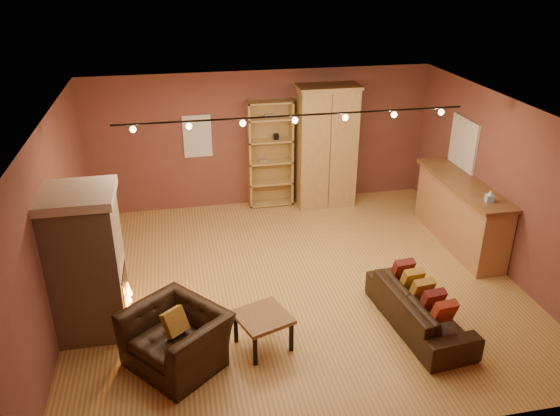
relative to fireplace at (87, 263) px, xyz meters
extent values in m
plane|color=#A57A3A|center=(3.04, 0.60, -1.06)|extent=(7.00, 7.00, 0.00)
plane|color=brown|center=(3.04, 0.60, 1.74)|extent=(7.00, 7.00, 0.00)
cube|color=brown|center=(3.04, 3.85, 0.34)|extent=(7.00, 0.02, 2.80)
cube|color=brown|center=(-0.46, 0.60, 0.34)|extent=(0.02, 6.50, 2.80)
cube|color=brown|center=(6.54, 0.60, 0.34)|extent=(0.02, 6.50, 2.80)
cube|color=tan|center=(-0.01, 0.00, -0.06)|extent=(0.90, 0.90, 2.00)
cube|color=beige|center=(-0.01, 0.00, 1.00)|extent=(0.98, 0.98, 0.12)
cube|color=black|center=(0.40, 0.00, -0.46)|extent=(0.10, 0.65, 0.55)
cone|color=orange|center=(0.46, 0.00, -0.58)|extent=(0.10, 0.10, 0.22)
cube|color=white|center=(1.74, 3.83, 0.49)|extent=(0.56, 0.04, 0.86)
cube|color=tan|center=(3.19, 3.83, 0.06)|extent=(0.91, 0.04, 2.23)
cube|color=tan|center=(2.75, 3.67, 0.06)|extent=(0.04, 0.35, 2.23)
cube|color=tan|center=(3.63, 3.67, 0.06)|extent=(0.04, 0.35, 2.23)
cube|color=gray|center=(3.04, 3.67, -0.07)|extent=(0.18, 0.12, 0.05)
cube|color=black|center=(3.31, 3.67, 0.43)|extent=(0.10, 0.10, 0.12)
cube|color=tan|center=(3.19, 3.67, -1.02)|extent=(0.91, 0.35, 0.04)
cube|color=tan|center=(3.19, 3.67, -0.55)|extent=(0.91, 0.35, 0.03)
cube|color=tan|center=(3.19, 3.67, -0.10)|extent=(0.91, 0.35, 0.03)
cube|color=tan|center=(3.19, 3.67, 0.36)|extent=(0.91, 0.35, 0.04)
cube|color=tan|center=(3.19, 3.67, 0.82)|extent=(0.91, 0.35, 0.04)
cube|color=tan|center=(3.19, 3.67, 1.15)|extent=(0.91, 0.35, 0.04)
cube|color=tan|center=(4.33, 3.53, 0.17)|extent=(1.18, 0.64, 2.47)
cube|color=brown|center=(4.33, 3.21, 0.17)|extent=(0.02, 0.01, 2.37)
cube|color=tan|center=(4.33, 3.53, 1.44)|extent=(1.24, 0.70, 0.06)
cube|color=tan|center=(6.24, 1.31, -0.48)|extent=(0.55, 2.43, 1.16)
cube|color=brown|center=(6.24, 1.31, 0.13)|extent=(0.67, 2.55, 0.06)
cube|color=#8BB4DF|center=(6.19, 0.44, 0.23)|extent=(0.16, 0.16, 0.13)
cone|color=white|center=(6.19, 0.44, 0.34)|extent=(0.08, 0.08, 0.10)
cube|color=white|center=(6.51, 2.00, 0.59)|extent=(0.05, 0.90, 1.00)
imported|color=black|center=(4.50, -0.86, -0.68)|extent=(0.76, 1.99, 0.76)
cube|color=#A83821|center=(4.56, -1.41, -0.45)|extent=(0.32, 0.26, 0.36)
cube|color=maroon|center=(4.53, -1.13, -0.45)|extent=(0.32, 0.26, 0.36)
cube|color=#A97A2B|center=(4.50, -0.86, -0.45)|extent=(0.32, 0.26, 0.36)
cube|color=#A97A2B|center=(4.48, -0.59, -0.45)|extent=(0.32, 0.26, 0.36)
cube|color=maroon|center=(4.45, -0.31, -0.45)|extent=(0.32, 0.26, 0.36)
imported|color=black|center=(1.11, -0.98, -0.54)|extent=(1.35, 1.40, 1.03)
cube|color=#A97A2B|center=(1.11, -0.98, -0.41)|extent=(0.38, 0.37, 0.34)
cube|color=brown|center=(2.25, -0.87, -0.59)|extent=(0.84, 0.84, 0.05)
cube|color=black|center=(1.98, -1.15, -0.84)|extent=(0.05, 0.05, 0.44)
cube|color=black|center=(2.53, -1.15, -0.84)|extent=(0.05, 0.05, 0.44)
cube|color=black|center=(1.98, -0.60, -0.84)|extent=(0.05, 0.05, 0.44)
cube|color=black|center=(2.53, -0.60, -0.84)|extent=(0.05, 0.05, 0.44)
cylinder|color=black|center=(3.04, 0.80, 1.66)|extent=(5.20, 0.03, 0.03)
sphere|color=#FFD88C|center=(0.74, 0.80, 1.59)|extent=(0.09, 0.09, 0.09)
sphere|color=#FFD88C|center=(1.51, 0.80, 1.59)|extent=(0.09, 0.09, 0.09)
sphere|color=#FFD88C|center=(2.27, 0.80, 1.59)|extent=(0.09, 0.09, 0.09)
sphere|color=#FFD88C|center=(3.04, 0.80, 1.59)|extent=(0.09, 0.09, 0.09)
sphere|color=#FFD88C|center=(3.81, 0.80, 1.59)|extent=(0.09, 0.09, 0.09)
sphere|color=#FFD88C|center=(4.57, 0.80, 1.59)|extent=(0.09, 0.09, 0.09)
sphere|color=#FFD88C|center=(5.34, 0.80, 1.59)|extent=(0.09, 0.09, 0.09)
camera|label=1|loc=(1.31, -6.75, 3.79)|focal=35.00mm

